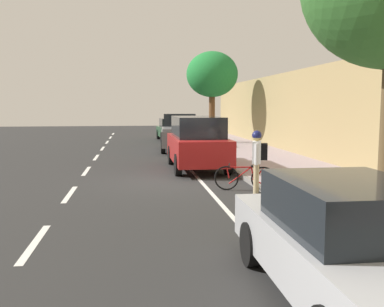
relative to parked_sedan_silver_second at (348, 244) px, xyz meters
name	(u,v)px	position (x,y,z in m)	size (l,w,h in m)	color
ground	(175,181)	(-1.25, 8.81, -0.75)	(76.18, 76.18, 0.00)	#2A2A2A
sidewalk	(304,176)	(3.11, 8.81, -0.69)	(3.99, 47.61, 0.13)	#A4929A
curb_edge	(244,177)	(1.04, 8.81, -0.69)	(0.16, 47.61, 0.13)	gray
lane_stripe_centre	(79,181)	(-4.28, 9.20, -0.75)	(0.14, 48.40, 0.01)	white
lane_stripe_bike_edge	(200,180)	(-0.43, 8.81, -0.75)	(0.12, 47.61, 0.01)	white
building_facade	(370,117)	(5.35, 8.81, 1.28)	(0.50, 47.61, 4.07)	tan
parked_sedan_silver_second	(348,244)	(0.00, 0.00, 0.00)	(1.88, 4.42, 1.52)	#B7BABF
parked_suv_red_mid	(197,142)	(-0.16, 11.25, 0.27)	(1.98, 4.71, 1.99)	maroon
parked_pickup_grey_far	(180,133)	(-0.05, 18.35, 0.15)	(2.32, 5.42, 1.95)	slate
parked_sedan_green_farthest	(172,130)	(0.09, 24.82, 0.00)	(1.98, 4.47, 1.52)	#1E512D
bicycle_at_curb	(245,178)	(0.57, 6.95, -0.38)	(1.68, 0.60, 0.75)	black
cyclist_with_backpack	(258,155)	(0.80, 6.49, 0.31)	(0.49, 0.60, 1.73)	#C6B284
street_tree_far_end	(212,75)	(2.29, 21.54, 3.52)	(3.16, 3.16, 5.57)	brown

